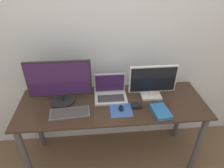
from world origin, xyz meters
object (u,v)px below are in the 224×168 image
(monitor_right, at_px, (153,81))
(keyboard, at_px, (70,113))
(monitor_left, at_px, (60,83))
(mouse, at_px, (121,108))
(laptop, at_px, (110,92))
(power_brick, at_px, (136,106))
(book, at_px, (161,112))

(monitor_right, relative_size, keyboard, 1.25)
(monitor_left, distance_m, mouse, 0.61)
(laptop, distance_m, power_brick, 0.30)
(monitor_left, xyz_separation_m, monitor_right, (0.87, 0.00, -0.04))
(laptop, bearing_deg, mouse, -69.91)
(keyboard, relative_size, power_brick, 4.15)
(monitor_left, relative_size, keyboard, 1.60)
(monitor_right, distance_m, power_brick, 0.28)
(power_brick, bearing_deg, monitor_left, 167.77)
(monitor_right, xyz_separation_m, mouse, (-0.32, -0.18, -0.16))
(mouse, bearing_deg, book, -12.45)
(power_brick, bearing_deg, keyboard, -176.06)
(mouse, xyz_separation_m, power_brick, (0.15, 0.03, -0.01))
(monitor_right, bearing_deg, keyboard, -166.23)
(keyboard, height_order, power_brick, power_brick)
(monitor_left, xyz_separation_m, keyboard, (0.09, -0.19, -0.21))
(mouse, relative_size, book, 0.31)
(book, height_order, power_brick, book)
(laptop, height_order, power_brick, laptop)
(mouse, height_order, power_brick, mouse)
(power_brick, bearing_deg, mouse, -169.76)
(monitor_left, height_order, power_brick, monitor_left)
(laptop, height_order, keyboard, laptop)
(mouse, xyz_separation_m, book, (0.35, -0.08, -0.00))
(monitor_left, relative_size, monitor_right, 1.28)
(monitor_left, relative_size, power_brick, 6.63)
(monitor_right, relative_size, power_brick, 5.18)
(mouse, bearing_deg, power_brick, 10.24)
(laptop, distance_m, book, 0.52)
(monitor_right, bearing_deg, book, -84.67)
(keyboard, relative_size, book, 1.63)
(power_brick, bearing_deg, monitor_right, 40.35)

